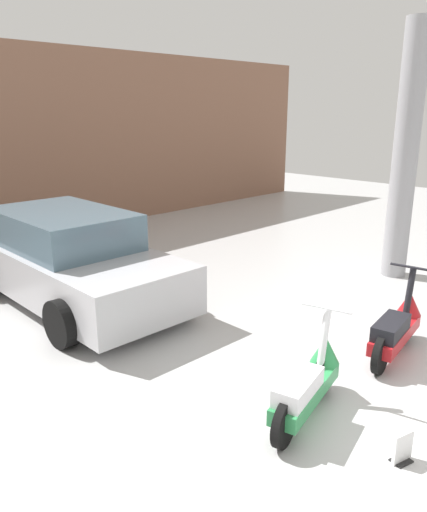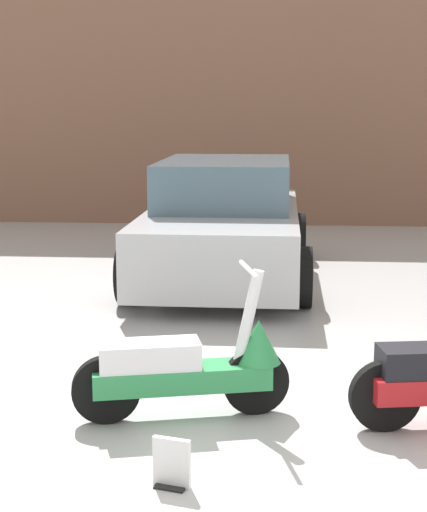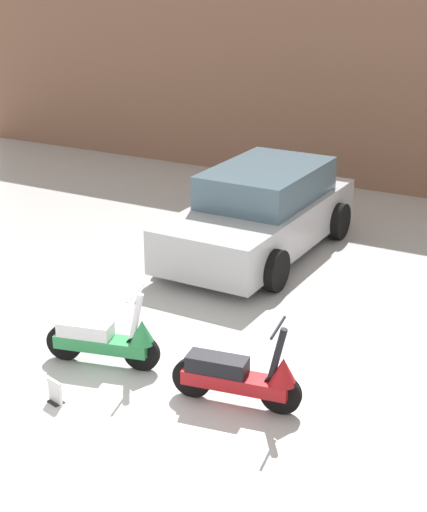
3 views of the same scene
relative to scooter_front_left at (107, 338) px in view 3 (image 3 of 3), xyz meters
name	(u,v)px [view 3 (image 3 of 3)]	position (x,y,z in m)	size (l,w,h in m)	color
ground_plane	(102,406)	(0.46, -0.74, -0.33)	(28.00, 28.00, 0.00)	#B2B2B2
wall_back	(383,86)	(0.46, 8.19, 1.68)	(19.60, 0.12, 4.04)	#845B47
scooter_front_left	(107,338)	(0.00, 0.00, 0.00)	(1.33, 0.59, 0.94)	black
scooter_front_right	(242,376)	(1.70, -0.02, 0.01)	(1.38, 0.54, 0.97)	black
car_rear_left	(261,213)	(-0.06, 4.09, 0.30)	(1.91, 3.90, 1.32)	#B7B7BC
placard_near_left_scooter	(55,393)	(0.00, -0.91, -0.22)	(0.20, 0.16, 0.26)	black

